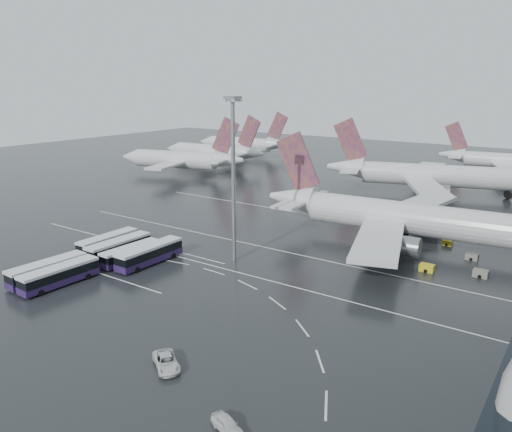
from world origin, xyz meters
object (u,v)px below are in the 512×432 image
Objects in this scene: jet_remote_mid at (215,153)px; gse_cart_belly_d at (481,273)px; bus_row_near_c at (131,253)px; gse_cart_belly_e at (447,243)px; bus_row_near_a at (108,242)px; van_curve_a at (166,362)px; airliner_main at (406,219)px; jet_remote_far at (245,144)px; floodlight_mast at (233,161)px; bus_row_far_b at (59,275)px; airliner_gate_b at (430,176)px; bus_row_near_b at (119,247)px; gse_cart_belly_b at (472,257)px; gse_cart_belly_a at (427,268)px; jet_remote_west at (183,160)px; airliner_gate_c at (510,161)px; van_curve_b at (228,425)px; bus_row_far_a at (48,270)px; bus_row_near_d at (150,254)px.

gse_cart_belly_d is at bearing 147.34° from jet_remote_mid.
gse_cart_belly_e is at bearing -43.94° from bus_row_near_c.
bus_row_near_a reaches higher than van_curve_a.
airliner_main reaches higher than jet_remote_mid.
gse_cart_belly_e is at bearing -52.86° from bus_row_near_a.
floodlight_mast is at bearing 117.53° from jet_remote_far.
van_curve_a is 66.50m from gse_cart_belly_e.
bus_row_far_b is 5.54× the size of gse_cart_belly_d.
airliner_gate_b is 94.50m from bus_row_near_b.
airliner_gate_b is at bearing -13.66° from bus_row_far_b.
gse_cart_belly_b is at bearing 110.90° from gse_cart_belly_d.
bus_row_near_b is (4.30, -1.05, 0.06)m from bus_row_near_a.
bus_row_near_b is at bearing -146.78° from gse_cart_belly_b.
airliner_gate_b reaches higher than gse_cart_belly_e.
airliner_main is 14.27m from gse_cart_belly_b.
bus_row_near_b is 64.77m from gse_cart_belly_d.
jet_remote_far is at bearing 23.88° from bus_row_near_a.
floodlight_mast is (-15.22, 33.05, 17.90)m from van_curve_a.
bus_row_far_b is at bearing 106.90° from jet_remote_far.
jet_remote_far is 1.55× the size of floodlight_mast.
jet_remote_far is at bearing 26.78° from bus_row_near_b.
jet_remote_mid is (-84.71, 4.16, -0.19)m from airliner_gate_b.
airliner_gate_b reaches higher than bus_row_near_b.
bus_row_near_a reaches higher than gse_cart_belly_e.
gse_cart_belly_a is at bearing -115.33° from gse_cart_belly_b.
gse_cart_belly_d is 1.25× the size of gse_cart_belly_e.
van_curve_a is at bearing 116.99° from jet_remote_west.
jet_remote_mid is at bearing 131.18° from floodlight_mast.
airliner_main is at bearing 173.17° from gse_cart_belly_b.
bus_row_near_b is at bearing -153.13° from gse_cart_belly_a.
gse_cart_belly_b is (35.96, 25.60, -18.05)m from floodlight_mast.
bus_row_near_c is 6.38× the size of gse_cart_belly_e.
jet_remote_west is at bearing 93.78° from jet_remote_far.
jet_remote_far is at bearing 125.08° from floodlight_mast.
van_curve_b is at bearing -96.41° from airliner_gate_c.
bus_row_far_a is 64.57m from gse_cart_belly_a.
gse_cart_belly_a is (4.32, -114.26, -3.87)m from airliner_gate_c.
bus_row_near_b is 7.06× the size of gse_cart_belly_e.
bus_row_near_d reaches higher than gse_cart_belly_a.
bus_row_far_b is at bearing -112.31° from airliner_gate_c.
airliner_gate_b is 4.61× the size of bus_row_far_a.
van_curve_a is at bearing 124.77° from jet_remote_mid.
floodlight_mast reaches higher than gse_cart_belly_d.
gse_cart_belly_a is (30.86, 14.81, -17.99)m from floodlight_mast.
airliner_gate_c is 23.19× the size of gse_cart_belly_b.
floodlight_mast is (-22.63, -27.19, 13.21)m from airliner_main.
gse_cart_belly_a is (50.70, 39.97, -1.14)m from bus_row_far_a.
jet_remote_west is 8.82× the size of van_curve_a.
jet_remote_far is 135.53m from gse_cart_belly_e.
gse_cart_belly_d is at bearing -61.44° from bus_row_near_d.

